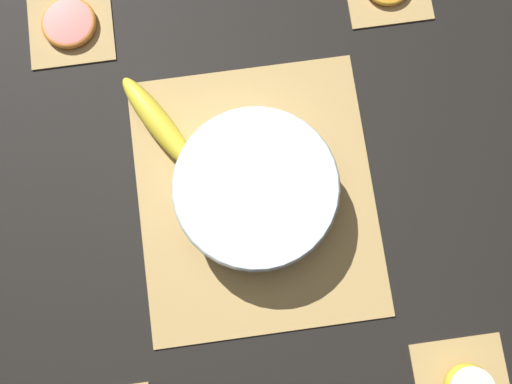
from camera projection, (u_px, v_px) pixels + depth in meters
name	position (u px, v px, depth m)	size (l,w,h in m)	color
ground_plane	(256.00, 196.00, 0.91)	(6.00, 6.00, 0.00)	black
bamboo_mat_center	(256.00, 196.00, 0.91)	(0.41, 0.36, 0.01)	tan
coaster_mat_far_right	(71.00, 25.00, 0.96)	(0.13, 0.13, 0.01)	tan
fruit_salad_bowl	(256.00, 190.00, 0.86)	(0.24, 0.24, 0.07)	silver
whole_banana	(159.00, 124.00, 0.90)	(0.17, 0.12, 0.04)	yellow
grapefruit_slice	(69.00, 23.00, 0.95)	(0.09, 0.09, 0.01)	red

